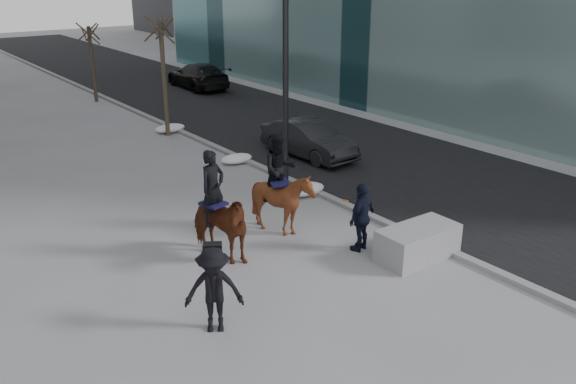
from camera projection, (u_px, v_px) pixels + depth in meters
ground at (318, 265)px, 14.46m from camera, size 120.00×120.00×0.00m
road at (297, 132)px, 25.88m from camera, size 8.00×90.00×0.01m
curb at (215, 147)px, 23.63m from camera, size 0.25×90.00×0.12m
planter at (418, 243)px, 14.69m from camera, size 2.03×1.03×0.81m
car_near at (308, 139)px, 22.41m from camera, size 1.64×4.14×1.34m
car_far at (198, 76)px, 34.87m from camera, size 2.21×5.03×1.44m
tree_near at (164, 72)px, 24.53m from camera, size 1.20×1.20×5.25m
tree_far at (92, 60)px, 30.97m from camera, size 1.20×1.20×4.22m
mounted_left at (217, 220)px, 14.46m from camera, size 1.40×2.25×2.70m
mounted_right at (282, 195)px, 15.87m from camera, size 1.92×2.01×2.66m
feeder at (362, 217)px, 14.96m from camera, size 1.11×0.99×1.75m
camera_crew at (214, 290)px, 11.61m from camera, size 1.31×1.16×1.75m
lamppost at (286, 27)px, 17.77m from camera, size 0.25×0.80×9.09m
snow_piles at (260, 169)px, 20.76m from camera, size 1.33×15.11×0.34m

